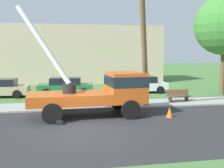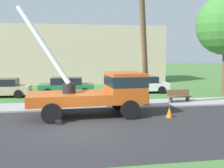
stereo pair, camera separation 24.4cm
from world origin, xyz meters
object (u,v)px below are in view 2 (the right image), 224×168
leaning_utility_pole (144,37)px  parked_sedan_green (67,86)px  traffic_cone_ahead (169,112)px  parked_sedan_tan (1,88)px  park_bench (179,96)px  utility_truck (102,90)px  parked_sedan_white (142,84)px

leaning_utility_pole → parked_sedan_green: bearing=119.9°
leaning_utility_pole → traffic_cone_ahead: size_ratio=15.15×
leaning_utility_pole → traffic_cone_ahead: bearing=-60.3°
traffic_cone_ahead → parked_sedan_tan: parked_sedan_tan is taller
leaning_utility_pole → park_bench: size_ratio=5.30×
utility_truck → park_bench: bearing=27.1°
utility_truck → leaning_utility_pole: leaning_utility_pole is taller
utility_truck → traffic_cone_ahead: bearing=-17.8°
traffic_cone_ahead → parked_sedan_green: (-5.26, 9.17, 0.43)m
utility_truck → parked_sedan_tan: 10.39m
leaning_utility_pole → parked_sedan_white: leaning_utility_pole is taller
leaning_utility_pole → parked_sedan_green: 9.34m
traffic_cone_ahead → utility_truck: bearing=162.2°
traffic_cone_ahead → park_bench: bearing=60.7°
parked_sedan_green → parked_sedan_white: size_ratio=1.03×
utility_truck → parked_sedan_green: utility_truck is taller
utility_truck → parked_sedan_tan: bearing=131.4°
leaning_utility_pole → traffic_cone_ahead: (0.97, -1.71, -4.06)m
utility_truck → traffic_cone_ahead: 3.80m
traffic_cone_ahead → parked_sedan_tan: bearing=139.2°
utility_truck → parked_sedan_white: bearing=60.4°
parked_sedan_tan → parked_sedan_green: same height
park_bench → utility_truck: bearing=-152.9°
leaning_utility_pole → park_bench: leaning_utility_pole is taller
parked_sedan_green → park_bench: (7.53, -5.13, -0.25)m
parked_sedan_tan → utility_truck: bearing=-48.6°
utility_truck → park_bench: (5.73, 2.92, -0.95)m
utility_truck → parked_sedan_tan: size_ratio=1.53×
leaning_utility_pole → traffic_cone_ahead: leaning_utility_pole is taller
park_bench → leaning_utility_pole: bearing=-144.3°
utility_truck → park_bench: utility_truck is taller
utility_truck → parked_sedan_white: (4.58, 8.07, -0.70)m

